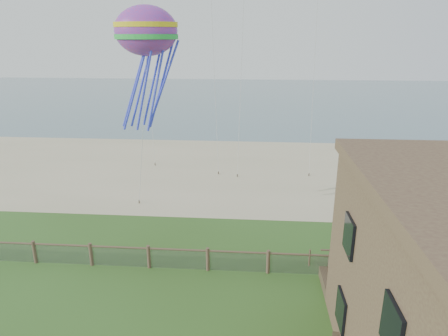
% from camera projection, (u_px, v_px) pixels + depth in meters
% --- Properties ---
extents(sand_beach, '(72.00, 20.00, 0.02)m').
position_uv_depth(sand_beach, '(229.00, 170.00, 35.24)').
color(sand_beach, tan).
rests_on(sand_beach, ground).
extents(ocean, '(160.00, 68.00, 0.02)m').
position_uv_depth(ocean, '(244.00, 97.00, 76.89)').
color(ocean, slate).
rests_on(ocean, ground).
extents(chainlink_fence, '(36.20, 0.20, 1.25)m').
position_uv_depth(chainlink_fence, '(208.00, 261.00, 19.93)').
color(chainlink_fence, '#4D3C2B').
rests_on(chainlink_fence, ground).
extents(octopus_kite, '(3.73, 2.80, 7.23)m').
position_uv_depth(octopus_kite, '(148.00, 66.00, 22.14)').
color(octopus_kite, '#FC275A').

